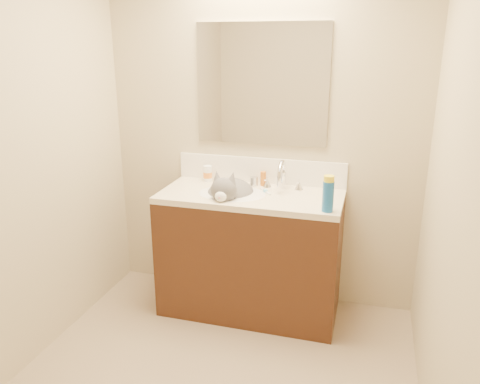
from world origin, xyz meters
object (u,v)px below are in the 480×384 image
Objects in this scene: basin at (232,203)px; faucet at (282,177)px; spray_can at (328,197)px; cat at (230,195)px; silver_jar at (254,181)px; vanity_cabinet at (250,256)px; amber_bottle at (263,179)px; pill_bottle at (208,173)px.

basin is 0.38m from faucet.
faucet is 1.54× the size of spray_can.
basin is 0.99× the size of cat.
spray_can is (0.34, -0.35, 0.01)m from faucet.
spray_can is (0.55, -0.39, 0.06)m from silver_jar.
silver_jar is (-0.21, 0.04, -0.05)m from faucet.
silver_jar is at bearing 65.90° from basin.
silver_jar is at bearing 58.64° from cat.
vanity_cabinet is 12.14× the size of amber_bottle.
spray_can is (0.64, -0.18, 0.16)m from basin.
vanity_cabinet is 10.66× the size of pill_bottle.
vanity_cabinet is 0.78m from spray_can.
spray_can is at bearing -15.56° from basin.
basin is 0.68m from spray_can.
amber_bottle is (0.16, 0.23, 0.12)m from basin.
amber_bottle is at bearing 56.31° from basin.
faucet is 4.43× the size of silver_jar.
silver_jar is 0.35× the size of spray_can.
vanity_cabinet is 0.40m from basin.
spray_can is (0.66, -0.19, 0.11)m from cat.
pill_bottle is at bearing 137.87° from basin.
silver_jar reaches higher than vanity_cabinet.
cat is 0.29m from amber_bottle.
faucet reaches higher than silver_jar.
spray_can reaches higher than amber_bottle.
silver_jar is at bearing -160.44° from amber_bottle.
pill_bottle is 0.98m from spray_can.
spray_can reaches higher than silver_jar.
faucet is at bearing 37.29° from vanity_cabinet.
cat is at bearing -153.96° from faucet.
vanity_cabinet is 6.58× the size of spray_can.
amber_bottle is at bearing 139.72° from spray_can.
pill_bottle is 1.14× the size of amber_bottle.
spray_can is at bearing -17.65° from cat.
amber_bottle is at bearing 155.70° from faucet.
cat is 2.50× the size of spray_can.
vanity_cabinet is at bearing -142.71° from faucet.
pill_bottle reaches higher than silver_jar.
basin is 0.30m from amber_bottle.
amber_bottle reaches higher than vanity_cabinet.
cat reaches higher than vanity_cabinet.
silver_jar is at bearing 98.05° from vanity_cabinet.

